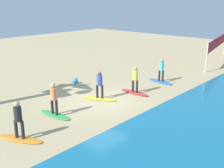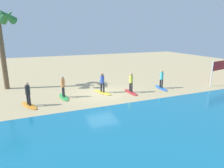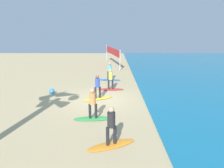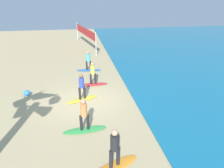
{
  "view_description": "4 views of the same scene",
  "coord_description": "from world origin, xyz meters",
  "px_view_note": "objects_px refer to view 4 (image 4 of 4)",
  "views": [
    {
      "loc": [
        10.9,
        10.75,
        5.65
      ],
      "look_at": [
        0.06,
        0.98,
        1.23
      ],
      "focal_mm": 44.71,
      "sensor_mm": 36.0,
      "label": 1
    },
    {
      "loc": [
        5.19,
        14.99,
        4.97
      ],
      "look_at": [
        -0.39,
        1.38,
        1.14
      ],
      "focal_mm": 31.53,
      "sensor_mm": 36.0,
      "label": 2
    },
    {
      "loc": [
        12.82,
        0.93,
        4.56
      ],
      "look_at": [
        0.38,
        0.82,
        1.23
      ],
      "focal_mm": 31.56,
      "sensor_mm": 36.0,
      "label": 3
    },
    {
      "loc": [
        11.55,
        -0.24,
        6.05
      ],
      "look_at": [
        0.11,
        1.66,
        1.07
      ],
      "focal_mm": 33.11,
      "sensor_mm": 36.0,
      "label": 4
    }
  ],
  "objects_px": {
    "surfboard_orange": "(115,166)",
    "surfer_orange": "(115,146)",
    "surfer_red": "(93,72)",
    "surfboard_blue": "(89,70)",
    "surfer_yellow": "(82,85)",
    "volleyball_net": "(85,33)",
    "surfer_blue": "(88,59)",
    "surfer_green": "(84,112)",
    "beach_ball": "(27,93)",
    "surfboard_red": "(93,84)",
    "surfboard_yellow": "(83,99)",
    "surfboard_green": "(85,130)"
  },
  "relations": [
    {
      "from": "surfboard_blue",
      "to": "surfer_orange",
      "type": "relative_size",
      "value": 1.28
    },
    {
      "from": "surfer_blue",
      "to": "surfboard_green",
      "type": "height_order",
      "value": "surfer_blue"
    },
    {
      "from": "surfboard_red",
      "to": "surfboard_yellow",
      "type": "distance_m",
      "value": 2.42
    },
    {
      "from": "surfboard_blue",
      "to": "beach_ball",
      "type": "relative_size",
      "value": 5.06
    },
    {
      "from": "surfboard_yellow",
      "to": "volleyball_net",
      "type": "relative_size",
      "value": 0.24
    },
    {
      "from": "volleyball_net",
      "to": "surfer_green",
      "type": "bearing_deg",
      "value": -2.9
    },
    {
      "from": "surfboard_red",
      "to": "surfer_red",
      "type": "distance_m",
      "value": 0.99
    },
    {
      "from": "surfer_blue",
      "to": "surfer_orange",
      "type": "distance_m",
      "value": 11.27
    },
    {
      "from": "surfboard_yellow",
      "to": "beach_ball",
      "type": "relative_size",
      "value": 5.06
    },
    {
      "from": "surfer_blue",
      "to": "surfer_orange",
      "type": "height_order",
      "value": "same"
    },
    {
      "from": "surfer_orange",
      "to": "surfer_yellow",
      "type": "bearing_deg",
      "value": -170.11
    },
    {
      "from": "surfboard_blue",
      "to": "surfer_green",
      "type": "distance_m",
      "value": 8.82
    },
    {
      "from": "surfboard_yellow",
      "to": "beach_ball",
      "type": "bearing_deg",
      "value": 139.35
    },
    {
      "from": "surfboard_yellow",
      "to": "surfer_yellow",
      "type": "relative_size",
      "value": 1.28
    },
    {
      "from": "surfer_blue",
      "to": "surfboard_red",
      "type": "xyz_separation_m",
      "value": [
        3.2,
        0.13,
        -0.99
      ]
    },
    {
      "from": "surfer_yellow",
      "to": "surfboard_orange",
      "type": "bearing_deg",
      "value": 9.89
    },
    {
      "from": "surfboard_blue",
      "to": "surfboard_green",
      "type": "relative_size",
      "value": 1.0
    },
    {
      "from": "surfer_blue",
      "to": "surfboard_yellow",
      "type": "height_order",
      "value": "surfer_blue"
    },
    {
      "from": "surfer_yellow",
      "to": "surfer_blue",
      "type": "bearing_deg",
      "value": 172.41
    },
    {
      "from": "surfboard_yellow",
      "to": "surfboard_green",
      "type": "height_order",
      "value": "same"
    },
    {
      "from": "surfboard_orange",
      "to": "surfer_orange",
      "type": "relative_size",
      "value": 1.28
    },
    {
      "from": "surfer_green",
      "to": "surfboard_red",
      "type": "bearing_deg",
      "value": 171.28
    },
    {
      "from": "surfboard_yellow",
      "to": "surfer_yellow",
      "type": "xyz_separation_m",
      "value": [
        -0.0,
        -0.0,
        0.99
      ]
    },
    {
      "from": "surfer_red",
      "to": "surfboard_orange",
      "type": "height_order",
      "value": "surfer_red"
    },
    {
      "from": "surfboard_green",
      "to": "surfboard_orange",
      "type": "bearing_deg",
      "value": -73.09
    },
    {
      "from": "surfer_red",
      "to": "volleyball_net",
      "type": "bearing_deg",
      "value": 179.71
    },
    {
      "from": "surfboard_red",
      "to": "surfboard_green",
      "type": "bearing_deg",
      "value": -98.88
    },
    {
      "from": "beach_ball",
      "to": "surfboard_green",
      "type": "bearing_deg",
      "value": 38.84
    },
    {
      "from": "surfboard_red",
      "to": "surfboard_blue",
      "type": "bearing_deg",
      "value": 92.08
    },
    {
      "from": "volleyball_net",
      "to": "beach_ball",
      "type": "distance_m",
      "value": 14.41
    },
    {
      "from": "surfer_red",
      "to": "surfer_orange",
      "type": "distance_m",
      "value": 8.07
    },
    {
      "from": "surfboard_yellow",
      "to": "surfer_red",
      "type": "bearing_deg",
      "value": 46.75
    },
    {
      "from": "surfboard_red",
      "to": "surfer_yellow",
      "type": "relative_size",
      "value": 1.28
    },
    {
      "from": "surfer_blue",
      "to": "surfer_green",
      "type": "distance_m",
      "value": 8.76
    },
    {
      "from": "surfer_green",
      "to": "beach_ball",
      "type": "xyz_separation_m",
      "value": [
        -4.43,
        -3.56,
        -0.83
      ]
    },
    {
      "from": "surfboard_blue",
      "to": "volleyball_net",
      "type": "height_order",
      "value": "volleyball_net"
    },
    {
      "from": "surfboard_red",
      "to": "beach_ball",
      "type": "relative_size",
      "value": 5.06
    },
    {
      "from": "surfer_yellow",
      "to": "surfboard_orange",
      "type": "distance_m",
      "value": 5.97
    },
    {
      "from": "surfer_blue",
      "to": "surfboard_yellow",
      "type": "xyz_separation_m",
      "value": [
        5.47,
        -0.73,
        -0.99
      ]
    },
    {
      "from": "surfboard_orange",
      "to": "surfer_orange",
      "type": "bearing_deg",
      "value": 155.98
    },
    {
      "from": "surfboard_green",
      "to": "surfer_green",
      "type": "height_order",
      "value": "surfer_green"
    },
    {
      "from": "surfboard_blue",
      "to": "surfer_orange",
      "type": "bearing_deg",
      "value": -81.34
    },
    {
      "from": "surfboard_blue",
      "to": "surfer_yellow",
      "type": "xyz_separation_m",
      "value": [
        5.47,
        -0.73,
        0.99
      ]
    },
    {
      "from": "surfboard_blue",
      "to": "surfer_red",
      "type": "height_order",
      "value": "surfer_red"
    },
    {
      "from": "surfer_red",
      "to": "volleyball_net",
      "type": "relative_size",
      "value": 0.18
    },
    {
      "from": "surfboard_red",
      "to": "surfer_red",
      "type": "height_order",
      "value": "surfer_red"
    },
    {
      "from": "surfboard_green",
      "to": "surfer_orange",
      "type": "distance_m",
      "value": 2.9
    },
    {
      "from": "surfboard_blue",
      "to": "surfer_green",
      "type": "xyz_separation_m",
      "value": [
        8.73,
        -0.72,
        0.99
      ]
    },
    {
      "from": "surfboard_blue",
      "to": "beach_ball",
      "type": "height_order",
      "value": "beach_ball"
    },
    {
      "from": "surfer_red",
      "to": "surfer_orange",
      "type": "xyz_separation_m",
      "value": [
        8.07,
        0.16,
        0.0
      ]
    }
  ]
}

